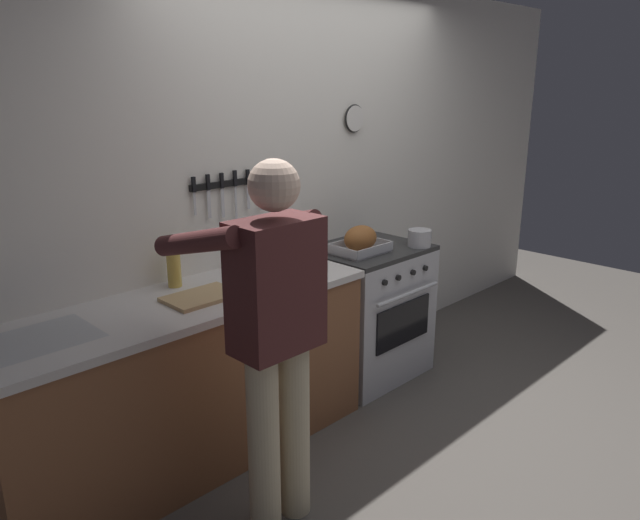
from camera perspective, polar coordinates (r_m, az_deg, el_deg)
ground_plane at (r=3.65m, az=14.21°, el=-16.26°), size 8.00×8.00×0.00m
wall_back at (r=3.97m, az=-1.39°, el=7.17°), size 6.00×0.13×2.60m
counter_block at (r=3.25m, az=-12.61°, el=-11.11°), size 2.03×0.65×0.90m
stove at (r=4.11m, az=4.41°, el=-4.85°), size 0.76×0.67×0.90m
person_cook at (r=2.55m, az=-4.42°, el=-6.34°), size 0.51×0.63×1.66m
roasting_pan at (r=3.82m, az=3.85°, el=1.84°), size 0.35×0.26×0.18m
saucepan at (r=4.03m, az=9.42°, el=2.07°), size 0.16×0.16×0.11m
cutting_board at (r=3.08m, az=-11.17°, el=-3.44°), size 0.36×0.24×0.02m
bottle_dish_soap at (r=3.39m, az=-6.01°, el=0.21°), size 0.07×0.07×0.24m
bottle_cooking_oil at (r=3.26m, az=-13.69°, el=-0.60°), size 0.07×0.07×0.26m
bottle_hot_sauce at (r=3.53m, az=-6.78°, el=0.47°), size 0.05×0.05×0.18m
bottle_soy_sauce at (r=3.45m, az=-4.74°, el=0.41°), size 0.06×0.06×0.22m
bottle_vinegar at (r=3.55m, az=-2.02°, el=1.24°), size 0.06×0.06×0.26m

